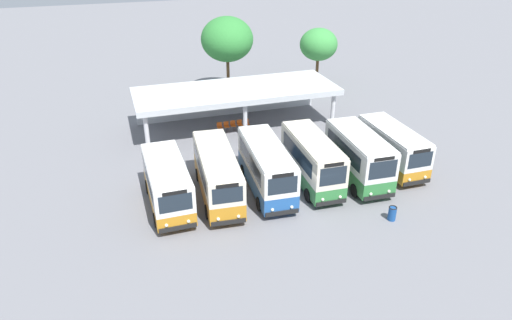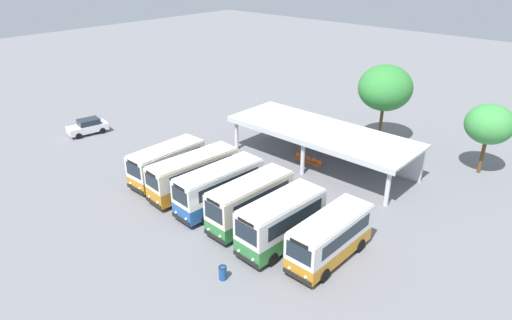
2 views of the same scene
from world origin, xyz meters
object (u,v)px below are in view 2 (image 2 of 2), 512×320
(city_bus_nearest_orange, at_px, (167,163))
(litter_bin_apron, at_px, (223,273))
(city_bus_far_end_green, at_px, (330,236))
(city_bus_fifth_blue, at_px, (281,220))
(city_bus_fourth_amber, at_px, (250,201))
(waiting_chair_second_from_end, at_px, (302,159))
(waiting_chair_fifth_seat, at_px, (318,164))
(waiting_chair_end_by_column, at_px, (297,157))
(waiting_chair_fourth_seat, at_px, (313,162))
(waiting_chair_middle_seat, at_px, (308,160))
(city_bus_second_in_row, at_px, (194,173))
(city_bus_middle_cream, at_px, (219,186))
(parked_car_flank, at_px, (88,126))

(city_bus_nearest_orange, relative_size, litter_bin_apron, 7.43)
(city_bus_far_end_green, bearing_deg, city_bus_fifth_blue, -164.76)
(city_bus_nearest_orange, xyz_separation_m, litter_bin_apron, (12.52, -5.69, -1.25))
(city_bus_fourth_amber, xyz_separation_m, city_bus_fifth_blue, (3.22, -0.53, 0.03))
(waiting_chair_second_from_end, relative_size, waiting_chair_fifth_seat, 1.00)
(litter_bin_apron, bearing_deg, city_bus_far_end_green, 58.60)
(city_bus_nearest_orange, bearing_deg, waiting_chair_end_by_column, 60.39)
(city_bus_far_end_green, bearing_deg, waiting_chair_fourth_seat, 129.83)
(city_bus_fourth_amber, xyz_separation_m, litter_bin_apron, (2.86, -5.52, -1.41))
(city_bus_fifth_blue, bearing_deg, city_bus_far_end_green, 15.24)
(city_bus_fourth_amber, relative_size, city_bus_far_end_green, 1.05)
(city_bus_fourth_amber, xyz_separation_m, waiting_chair_middle_seat, (-2.62, 10.49, -1.34))
(waiting_chair_middle_seat, distance_m, litter_bin_apron, 16.92)
(city_bus_second_in_row, relative_size, waiting_chair_end_by_column, 9.08)
(litter_bin_apron, bearing_deg, city_bus_nearest_orange, 155.55)
(waiting_chair_middle_seat, xyz_separation_m, waiting_chair_fourth_seat, (0.60, 0.00, 0.00))
(city_bus_fourth_amber, height_order, litter_bin_apron, city_bus_fourth_amber)
(waiting_chair_second_from_end, bearing_deg, city_bus_middle_cream, -90.05)
(city_bus_fourth_amber, bearing_deg, city_bus_middle_cream, 178.69)
(waiting_chair_second_from_end, bearing_deg, city_bus_nearest_orange, -122.10)
(city_bus_middle_cream, bearing_deg, parked_car_flank, 177.09)
(city_bus_nearest_orange, xyz_separation_m, waiting_chair_fifth_seat, (8.24, 10.26, -1.18))
(city_bus_fourth_amber, distance_m, waiting_chair_end_by_column, 11.23)
(city_bus_fifth_blue, distance_m, waiting_chair_middle_seat, 12.54)
(litter_bin_apron, bearing_deg, waiting_chair_fifth_seat, 105.02)
(city_bus_middle_cream, bearing_deg, waiting_chair_end_by_column, 93.22)
(waiting_chair_fifth_seat, bearing_deg, litter_bin_apron, -74.98)
(city_bus_far_end_green, xyz_separation_m, litter_bin_apron, (-3.58, -5.87, -1.25))
(city_bus_second_in_row, height_order, waiting_chair_second_from_end, city_bus_second_in_row)
(city_bus_nearest_orange, relative_size, city_bus_middle_cream, 0.91)
(city_bus_far_end_green, relative_size, waiting_chair_fourth_seat, 7.73)
(waiting_chair_end_by_column, height_order, waiting_chair_fifth_seat, same)
(waiting_chair_fifth_seat, bearing_deg, waiting_chair_middle_seat, 177.33)
(waiting_chair_second_from_end, height_order, waiting_chair_fourth_seat, same)
(city_bus_fourth_amber, bearing_deg, city_bus_nearest_orange, 178.97)
(city_bus_second_in_row, height_order, city_bus_far_end_green, city_bus_second_in_row)
(city_bus_nearest_orange, height_order, city_bus_fourth_amber, city_bus_fourth_amber)
(waiting_chair_end_by_column, bearing_deg, city_bus_fifth_blue, -57.43)
(city_bus_fourth_amber, bearing_deg, city_bus_far_end_green, 3.13)
(city_bus_fourth_amber, xyz_separation_m, city_bus_far_end_green, (6.44, 0.35, -0.16))
(city_bus_middle_cream, bearing_deg, city_bus_nearest_orange, 179.10)
(city_bus_fourth_amber, relative_size, waiting_chair_fourth_seat, 8.08)
(city_bus_fifth_blue, relative_size, waiting_chair_fourth_seat, 7.68)
(city_bus_far_end_green, relative_size, waiting_chair_middle_seat, 7.73)
(waiting_chair_end_by_column, bearing_deg, city_bus_far_end_green, -44.65)
(city_bus_nearest_orange, bearing_deg, waiting_chair_second_from_end, 57.90)
(litter_bin_apron, bearing_deg, city_bus_second_in_row, 147.84)
(city_bus_fourth_amber, height_order, waiting_chair_second_from_end, city_bus_fourth_amber)
(city_bus_far_end_green, distance_m, parked_car_flank, 31.05)
(waiting_chair_fourth_seat, bearing_deg, city_bus_fifth_blue, -64.57)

